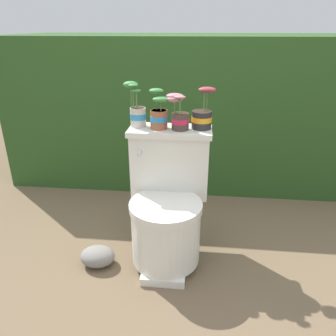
% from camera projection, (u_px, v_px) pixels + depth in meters
% --- Properties ---
extents(ground_plane, '(12.00, 12.00, 0.00)m').
position_uv_depth(ground_plane, '(175.00, 267.00, 1.86)').
color(ground_plane, brown).
extents(hedge_backdrop, '(2.93, 1.09, 1.19)m').
position_uv_depth(hedge_backdrop, '(189.00, 106.00, 2.92)').
color(hedge_backdrop, '#284C1E').
rests_on(hedge_backdrop, ground).
extents(toilet, '(0.46, 0.53, 0.74)m').
position_uv_depth(toilet, '(167.00, 205.00, 1.83)').
color(toilet, silver).
rests_on(toilet, ground).
extents(potted_plant_left, '(0.12, 0.09, 0.25)m').
position_uv_depth(potted_plant_left, '(137.00, 111.00, 1.79)').
color(potted_plant_left, beige).
rests_on(potted_plant_left, toilet).
extents(potted_plant_midleft, '(0.11, 0.10, 0.22)m').
position_uv_depth(potted_plant_midleft, '(159.00, 114.00, 1.76)').
color(potted_plant_midleft, '#9E5638').
rests_on(potted_plant_midleft, toilet).
extents(potted_plant_middle, '(0.12, 0.11, 0.19)m').
position_uv_depth(potted_plant_middle, '(179.00, 114.00, 1.74)').
color(potted_plant_middle, '#47382D').
rests_on(potted_plant_middle, toilet).
extents(potted_plant_midright, '(0.13, 0.12, 0.22)m').
position_uv_depth(potted_plant_midright, '(202.00, 115.00, 1.77)').
color(potted_plant_midright, '#262628').
rests_on(potted_plant_midright, toilet).
extents(garden_stone, '(0.20, 0.16, 0.11)m').
position_uv_depth(garden_stone, '(98.00, 256.00, 1.86)').
color(garden_stone, gray).
rests_on(garden_stone, ground).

